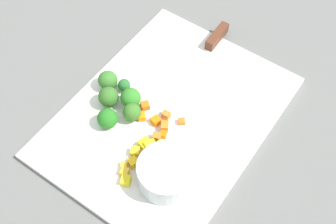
{
  "coord_description": "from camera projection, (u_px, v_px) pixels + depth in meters",
  "views": [
    {
      "loc": [
        0.4,
        0.28,
        0.75
      ],
      "look_at": [
        0.0,
        0.0,
        0.02
      ],
      "focal_mm": 48.4,
      "sensor_mm": 36.0,
      "label": 1
    }
  ],
  "objects": [
    {
      "name": "ground_plane",
      "position": [
        168.0,
        118.0,
        0.9
      ],
      "size": [
        4.0,
        4.0,
        0.0
      ],
      "primitive_type": "plane",
      "color": "slate"
    },
    {
      "name": "cutting_board",
      "position": [
        168.0,
        117.0,
        0.89
      ],
      "size": [
        0.47,
        0.36,
        0.01
      ],
      "primitive_type": "cube",
      "color": "white",
      "rests_on": "ground_plane"
    },
    {
      "name": "prep_bowl",
      "position": [
        167.0,
        173.0,
        0.79
      ],
      "size": [
        0.11,
        0.11,
        0.05
      ],
      "primitive_type": "cylinder",
      "color": "#B7C1BE",
      "rests_on": "cutting_board"
    },
    {
      "name": "chef_knife",
      "position": [
        206.0,
        50.0,
        0.97
      ],
      "size": [
        0.3,
        0.03,
        0.02
      ],
      "rotation": [
        0.0,
        0.0,
        0.03
      ],
      "color": "silver",
      "rests_on": "cutting_board"
    },
    {
      "name": "carrot_dice_0",
      "position": [
        183.0,
        120.0,
        0.88
      ],
      "size": [
        0.02,
        0.02,
        0.01
      ],
      "primitive_type": "cube",
      "rotation": [
        0.0,
        0.0,
        0.67
      ],
      "color": "orange",
      "rests_on": "cutting_board"
    },
    {
      "name": "carrot_dice_1",
      "position": [
        156.0,
        121.0,
        0.87
      ],
      "size": [
        0.02,
        0.02,
        0.01
      ],
      "primitive_type": "cube",
      "rotation": [
        0.0,
        0.0,
        1.25
      ],
      "color": "orange",
      "rests_on": "cutting_board"
    },
    {
      "name": "carrot_dice_2",
      "position": [
        163.0,
        134.0,
        0.86
      ],
      "size": [
        0.02,
        0.02,
        0.01
      ],
      "primitive_type": "cube",
      "rotation": [
        0.0,
        0.0,
        0.3
      ],
      "color": "orange",
      "rests_on": "cutting_board"
    },
    {
      "name": "carrot_dice_3",
      "position": [
        145.0,
        106.0,
        0.89
      ],
      "size": [
        0.02,
        0.02,
        0.01
      ],
      "primitive_type": "cube",
      "rotation": [
        0.0,
        0.0,
        0.9
      ],
      "color": "orange",
      "rests_on": "cutting_board"
    },
    {
      "name": "carrot_dice_4",
      "position": [
        142.0,
        116.0,
        0.88
      ],
      "size": [
        0.02,
        0.02,
        0.01
      ],
      "primitive_type": "cube",
      "rotation": [
        0.0,
        0.0,
        2.28
      ],
      "color": "orange",
      "rests_on": "cutting_board"
    },
    {
      "name": "carrot_dice_5",
      "position": [
        157.0,
        137.0,
        0.85
      ],
      "size": [
        0.02,
        0.02,
        0.01
      ],
      "primitive_type": "cube",
      "rotation": [
        0.0,
        0.0,
        0.38
      ],
      "color": "orange",
      "rests_on": "cutting_board"
    },
    {
      "name": "carrot_dice_6",
      "position": [
        165.0,
        126.0,
        0.87
      ],
      "size": [
        0.02,
        0.02,
        0.02
      ],
      "primitive_type": "cube",
      "rotation": [
        0.0,
        0.0,
        0.53
      ],
      "color": "orange",
      "rests_on": "cutting_board"
    },
    {
      "name": "carrot_dice_7",
      "position": [
        166.0,
        115.0,
        0.88
      ],
      "size": [
        0.01,
        0.02,
        0.02
      ],
      "primitive_type": "cube",
      "rotation": [
        0.0,
        0.0,
        0.05
      ],
      "color": "orange",
      "rests_on": "cutting_board"
    },
    {
      "name": "pepper_dice_0",
      "position": [
        137.0,
        153.0,
        0.83
      ],
      "size": [
        0.02,
        0.02,
        0.01
      ],
      "primitive_type": "cube",
      "rotation": [
        0.0,
        0.0,
        0.53
      ],
      "color": "yellow",
      "rests_on": "cutting_board"
    },
    {
      "name": "pepper_dice_1",
      "position": [
        160.0,
        147.0,
        0.84
      ],
      "size": [
        0.02,
        0.02,
        0.01
      ],
      "primitive_type": "cube",
      "rotation": [
        0.0,
        0.0,
        3.06
      ],
      "color": "yellow",
      "rests_on": "cutting_board"
    },
    {
      "name": "pepper_dice_2",
      "position": [
        125.0,
        172.0,
        0.81
      ],
      "size": [
        0.02,
        0.02,
        0.01
      ],
      "primitive_type": "cube",
      "rotation": [
        0.0,
        0.0,
        0.25
      ],
      "color": "yellow",
      "rests_on": "cutting_board"
    },
    {
      "name": "pepper_dice_3",
      "position": [
        126.0,
        180.0,
        0.8
      ],
      "size": [
        0.02,
        0.02,
        0.01
      ],
      "primitive_type": "cube",
      "rotation": [
        0.0,
        0.0,
        0.41
      ],
      "color": "yellow",
      "rests_on": "cutting_board"
    },
    {
      "name": "pepper_dice_4",
      "position": [
        124.0,
        166.0,
        0.82
      ],
      "size": [
        0.02,
        0.02,
        0.01
      ],
      "primitive_type": "cube",
      "rotation": [
        0.0,
        0.0,
        0.66
      ],
      "color": "yellow",
      "rests_on": "cutting_board"
    },
    {
      "name": "pepper_dice_5",
      "position": [
        133.0,
        163.0,
        0.82
      ],
      "size": [
        0.02,
        0.02,
        0.02
      ],
      "primitive_type": "cube",
      "rotation": [
        0.0,
        0.0,
        2.74
      ],
      "color": "yellow",
      "rests_on": "cutting_board"
    },
    {
      "name": "pepper_dice_6",
      "position": [
        145.0,
        144.0,
        0.84
      ],
      "size": [
        0.02,
        0.02,
        0.02
      ],
      "primitive_type": "cube",
      "rotation": [
        0.0,
        0.0,
        2.9
      ],
      "color": "yellow",
      "rests_on": "cutting_board"
    },
    {
      "name": "pepper_dice_7",
      "position": [
        151.0,
        148.0,
        0.84
      ],
      "size": [
        0.03,
        0.03,
        0.02
      ],
      "primitive_type": "cube",
      "rotation": [
        0.0,
        0.0,
        1.1
      ],
      "color": "yellow",
      "rests_on": "cutting_board"
    },
    {
      "name": "broccoli_floret_0",
      "position": [
        132.0,
        112.0,
        0.87
      ],
      "size": [
        0.04,
        0.04,
        0.04
      ],
      "color": "#91B66B",
      "rests_on": "cutting_board"
    },
    {
      "name": "broccoli_floret_1",
      "position": [
        131.0,
        98.0,
        0.88
      ],
      "size": [
        0.04,
        0.04,
        0.05
      ],
      "color": "#84B264",
      "rests_on": "cutting_board"
    },
    {
      "name": "broccoli_floret_2",
      "position": [
        108.0,
        97.0,
        0.89
      ],
      "size": [
        0.04,
        0.04,
        0.04
      ],
      "color": "#90BC5E",
      "rests_on": "cutting_board"
    },
    {
      "name": "broccoli_floret_3",
      "position": [
        108.0,
        80.0,
        0.91
      ],
      "size": [
        0.04,
        0.04,
        0.04
      ],
      "color": "#92AE57",
      "rests_on": "cutting_board"
    },
    {
      "name": "broccoli_floret_4",
      "position": [
        108.0,
        119.0,
        0.86
      ],
      "size": [
        0.04,
        0.04,
        0.04
      ],
      "color": "#86AD6B",
      "rests_on": "cutting_board"
    },
    {
      "name": "broccoli_floret_5",
      "position": [
        125.0,
        84.0,
        0.91
      ],
      "size": [
        0.03,
        0.03,
        0.03
      ],
      "color": "#95C369",
      "rests_on": "cutting_board"
    }
  ]
}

